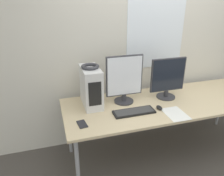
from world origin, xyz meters
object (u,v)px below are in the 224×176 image
Objects in this scene: headphones at (90,66)px; monitor_main at (124,79)px; cell_phone at (82,124)px; monitor_right_near at (168,78)px; mouse at (159,108)px; pc_tower at (91,87)px; keyboard at (134,112)px.

monitor_main reaches higher than headphones.
cell_phone is (-0.18, -0.39, -0.45)m from headphones.
headphones is 0.39× the size of monitor_right_near.
monitor_right_near is at bearing 48.51° from mouse.
monitor_main is (0.37, -0.04, 0.06)m from pc_tower.
mouse is (-0.22, -0.25, -0.23)m from monitor_right_near.
monitor_main reaches higher than mouse.
mouse is (0.31, -0.29, -0.26)m from monitor_main.
headphones is at bearing 154.55° from mouse.
headphones reaches higher than keyboard.
headphones is at bearing 90.00° from pc_tower.
keyboard is at bearing 0.01° from cell_phone.
cell_phone is (-0.55, -0.35, -0.27)m from monitor_main.
monitor_right_near reaches higher than cell_phone.
pc_tower is at bearing 58.56° from cell_phone.
monitor_right_near is at bearing -4.59° from headphones.
monitor_main reaches higher than cell_phone.
headphones is at bearing 175.41° from monitor_right_near.
monitor_main is at bearing 25.32° from cell_phone.
cell_phone is (-0.57, -0.07, -0.01)m from keyboard.
mouse is at bearing -2.79° from cell_phone.
monitor_right_near reaches higher than mouse.
monitor_right_near is (0.53, -0.03, -0.03)m from monitor_main.
mouse is (0.68, -0.32, -0.20)m from pc_tower.
monitor_right_near is at bearing 9.26° from cell_phone.
headphones is at bearing 58.60° from cell_phone.
pc_tower is 0.23m from headphones.
headphones reaches higher than mouse.
cell_phone is at bearing -147.69° from monitor_main.
monitor_right_near reaches higher than headphones.
monitor_main is 5.76× the size of mouse.
mouse is (0.68, -0.33, -0.43)m from headphones.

